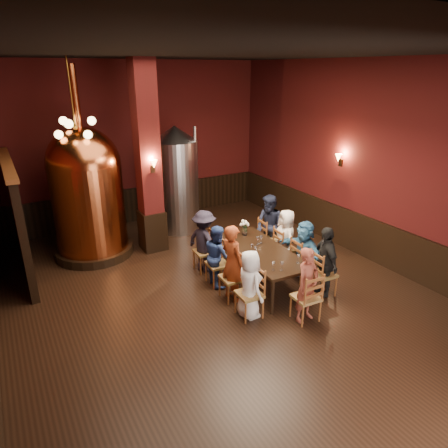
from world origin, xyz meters
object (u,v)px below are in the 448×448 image
steel_vessel (177,179)px  person_0 (250,284)px  dining_table (261,252)px  person_2 (217,255)px  rose_vase (245,225)px  copper_kettle (87,192)px  person_1 (232,263)px

steel_vessel → person_0: bearing=-97.9°
dining_table → steel_vessel: (-0.27, 3.66, 0.75)m
person_2 → rose_vase: bearing=-57.2°
steel_vessel → copper_kettle: bearing=-168.8°
copper_kettle → rose_vase: (2.86, -2.35, -0.60)m
person_0 → dining_table: bearing=-42.0°
person_1 → copper_kettle: copper_kettle is taller
steel_vessel → person_2: bearing=-99.7°
dining_table → person_2: 0.91m
dining_table → person_2: (-0.83, 0.38, -0.03)m
person_0 → copper_kettle: 4.60m
person_1 → steel_vessel: (0.60, 3.93, 0.66)m
person_0 → copper_kettle: copper_kettle is taller
copper_kettle → steel_vessel: bearing=11.2°
dining_table → person_0: person_0 is taller
dining_table → person_0: 1.31m
person_2 → rose_vase: person_2 is taller
dining_table → rose_vase: (0.13, 0.82, 0.30)m
person_2 → steel_vessel: 3.42m
steel_vessel → rose_vase: bearing=-82.1°
person_2 → copper_kettle: 3.50m
steel_vessel → rose_vase: (0.39, -2.84, -0.46)m
copper_kettle → steel_vessel: (2.46, 0.49, -0.15)m
person_1 → person_0: bearing=168.9°
person_0 → steel_vessel: steel_vessel is taller
person_1 → steel_vessel: size_ratio=0.54×
person_2 → steel_vessel: size_ratio=0.45×
person_0 → copper_kettle: bearing=25.8°
person_0 → person_2: size_ratio=1.00×
rose_vase → steel_vessel: bearing=97.9°
person_1 → copper_kettle: bearing=20.9°
dining_table → rose_vase: size_ratio=6.80×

